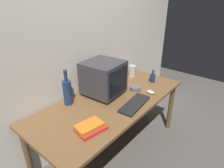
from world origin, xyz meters
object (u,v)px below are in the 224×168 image
Objects in this scene: crt_monitor at (103,78)px; book_stack at (90,127)px; bottle_tall at (67,91)px; bottle_short at (153,77)px; metal_canister at (132,71)px; keyboard at (135,104)px; computer_mouse at (151,92)px; cd_spindle at (135,88)px.

crt_monitor is 0.65m from book_stack.
bottle_tall is 2.24× the size of bottle_short.
bottle_tall is at bearing 174.59° from metal_canister.
keyboard is (0.02, -0.40, -0.18)m from crt_monitor.
keyboard is 0.32m from computer_mouse.
metal_canister reaches higher than computer_mouse.
book_stack is at bearing -107.99° from bottle_tall.
crt_monitor is 0.69m from bottle_short.
cd_spindle is (0.83, 0.11, -0.01)m from book_stack.
cd_spindle is (-0.04, 0.17, 0.00)m from computer_mouse.
crt_monitor is 1.59× the size of book_stack.
book_stack is (-0.87, 0.06, 0.01)m from computer_mouse.
bottle_short is (0.29, 0.14, 0.04)m from computer_mouse.
metal_canister is (-0.02, 0.30, 0.01)m from bottle_short.
crt_monitor reaches higher than computer_mouse.
crt_monitor is 0.62m from metal_canister.
bottle_tall reaches higher than metal_canister.
crt_monitor is at bearing 157.60° from bottle_short.
computer_mouse is 0.67× the size of metal_canister.
keyboard is 0.62m from bottle_short.
cd_spindle is at bearing -140.43° from metal_canister.
metal_canister reaches higher than book_stack.
bottle_tall is 1.08m from bottle_short.
bottle_tall is at bearing 120.73° from keyboard.
metal_canister is at bearing 18.04° from book_stack.
metal_canister is (1.14, 0.37, 0.05)m from book_stack.
bottle_short is at bearing -86.85° from metal_canister.
bottle_tall is 0.50m from book_stack.
bottle_tall is (-0.72, 0.53, 0.12)m from computer_mouse.
computer_mouse is 0.27× the size of bottle_tall.
cd_spindle is at bearing -36.69° from crt_monitor.
keyboard is 0.33m from cd_spindle.
crt_monitor reaches higher than metal_canister.
bottle_short is 1.16m from book_stack.
computer_mouse is 0.18m from cd_spindle.
bottle_tall is 1.00m from metal_canister.
bottle_short reaches higher than metal_canister.
keyboard is 2.80× the size of metal_canister.
bottle_short is 1.10× the size of metal_canister.
metal_canister is at bearing 39.57° from cd_spindle.
computer_mouse is at bearing -154.50° from bottle_short.
bottle_tall is 0.77m from cd_spindle.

